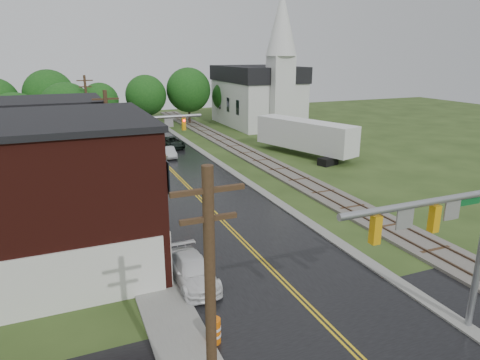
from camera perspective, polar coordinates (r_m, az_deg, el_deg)
main_road at (r=41.72m, az=-8.35°, el=0.52°), size 10.00×90.00×0.02m
curb_right at (r=47.85m, az=-3.61°, el=2.75°), size 0.80×70.00×0.12m
sidewalk_left at (r=35.98m, az=-15.90°, el=-2.59°), size 2.40×50.00×0.12m
brick_building at (r=25.16m, az=-27.93°, el=-2.24°), size 14.30×10.30×8.30m
yellow_house at (r=35.91m, az=-24.11°, el=1.87°), size 8.00×7.00×6.40m
darkred_building at (r=44.89m, az=-22.59°, el=3.45°), size 7.00×6.00×4.40m
church at (r=69.58m, az=2.71°, el=11.98°), size 10.40×18.40×20.00m
railroad at (r=49.47m, az=1.43°, el=3.36°), size 3.20×80.00×0.30m
traffic_signal_near at (r=18.32m, az=25.90°, el=-5.85°), size 7.34×0.30×7.20m
traffic_signal_far at (r=37.04m, az=-12.71°, el=6.15°), size 7.34×0.43×7.20m
utility_pole_a at (r=11.56m, az=-3.89°, el=-19.03°), size 1.80×0.28×9.00m
utility_pole_b at (r=31.78m, az=-16.94°, el=3.67°), size 1.80×0.28×9.00m
utility_pole_c at (r=53.43m, az=-19.61°, el=8.44°), size 1.80×0.28×9.00m
tree_left_c at (r=49.48m, az=-27.45°, el=6.71°), size 6.00×6.00×7.65m
tree_left_e at (r=55.23m, az=-21.89°, el=8.54°), size 6.40×6.40×8.16m
suv_dark at (r=54.29m, az=-9.06°, el=4.95°), size 2.71×4.96×1.32m
sedan_silver at (r=49.25m, az=-9.46°, el=3.66°), size 1.37×3.65×1.19m
pickup_white at (r=22.59m, az=-6.32°, el=-11.95°), size 1.94×4.72×1.37m
semi_trailer at (r=49.78m, az=8.70°, el=5.94°), size 6.70×13.15×4.03m
construction_barrel at (r=18.54m, az=-3.57°, el=-19.44°), size 0.73×0.73×1.09m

